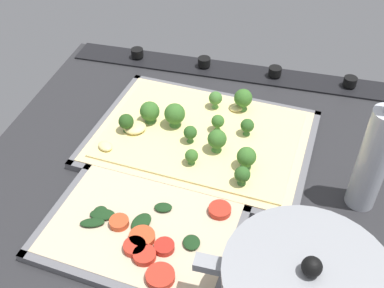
% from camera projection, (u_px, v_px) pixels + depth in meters
% --- Properties ---
extents(ground_plane, '(0.79, 0.72, 0.03)m').
position_uv_depth(ground_plane, '(205.00, 180.00, 0.80)').
color(ground_plane, '#28282B').
extents(stove_control_panel, '(0.76, 0.07, 0.03)m').
position_uv_depth(stove_control_panel, '(239.00, 71.00, 1.03)').
color(stove_control_panel, black).
rests_on(stove_control_panel, ground_plane).
extents(baking_tray_front, '(0.42, 0.33, 0.01)m').
position_uv_depth(baking_tray_front, '(201.00, 140.00, 0.85)').
color(baking_tray_front, slate).
rests_on(baking_tray_front, ground_plane).
extents(broccoli_pizza, '(0.39, 0.30, 0.06)m').
position_uv_depth(broccoli_pizza, '(200.00, 134.00, 0.84)').
color(broccoli_pizza, beige).
rests_on(broccoli_pizza, baking_tray_front).
extents(baking_tray_back, '(0.31, 0.24, 0.01)m').
position_uv_depth(baking_tray_back, '(142.00, 230.00, 0.70)').
color(baking_tray_back, slate).
rests_on(baking_tray_back, ground_plane).
extents(veggie_pizza_back, '(0.28, 0.21, 0.02)m').
position_uv_depth(veggie_pizza_back, '(143.00, 230.00, 0.69)').
color(veggie_pizza_back, '#C6B291').
rests_on(veggie_pizza_back, baking_tray_back).
extents(oil_bottle, '(0.05, 0.05, 0.23)m').
position_uv_depth(oil_bottle, '(374.00, 155.00, 0.69)').
color(oil_bottle, '#B7BCC6').
rests_on(oil_bottle, ground_plane).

